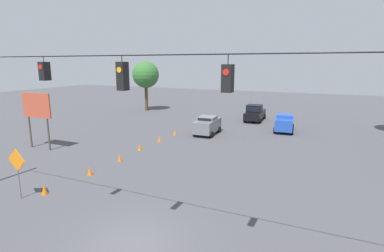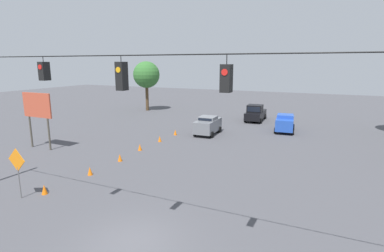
{
  "view_description": "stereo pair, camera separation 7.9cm",
  "coord_description": "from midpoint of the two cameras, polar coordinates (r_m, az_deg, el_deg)",
  "views": [
    {
      "loc": [
        -6.89,
        9.11,
        7.3
      ],
      "look_at": [
        1.33,
        -8.86,
        3.14
      ],
      "focal_mm": 28.0,
      "sensor_mm": 36.0,
      "label": 1
    },
    {
      "loc": [
        -6.97,
        9.07,
        7.3
      ],
      "look_at": [
        1.33,
        -8.86,
        3.14
      ],
      "focal_mm": 28.0,
      "sensor_mm": 36.0,
      "label": 2
    }
  ],
  "objects": [
    {
      "name": "ground_plane",
      "position": [
        13.56,
        -11.47,
        -20.94
      ],
      "size": [
        140.0,
        140.0,
        0.0
      ],
      "primitive_type": "plane",
      "color": "#47474C"
    },
    {
      "name": "overhead_signal_span",
      "position": [
        11.51,
        -12.7,
        0.78
      ],
      "size": [
        23.73,
        0.38,
        8.41
      ],
      "color": "#939399",
      "rests_on": "ground_plane"
    },
    {
      "name": "pickup_truck_black_withflow_deep",
      "position": [
        39.38,
        11.82,
        2.4
      ],
      "size": [
        2.33,
        5.09,
        2.12
      ],
      "color": "black",
      "rests_on": "ground_plane"
    },
    {
      "name": "sedan_grey_withflow_far",
      "position": [
        31.17,
        2.86,
        0.2
      ],
      "size": [
        2.16,
        4.04,
        1.89
      ],
      "color": "slate",
      "rests_on": "ground_plane"
    },
    {
      "name": "sedan_blue_oncoming_deep",
      "position": [
        33.89,
        17.11,
        0.62
      ],
      "size": [
        2.29,
        4.04,
        1.89
      ],
      "color": "#234CB2",
      "rests_on": "ground_plane"
    },
    {
      "name": "traffic_cone_nearest",
      "position": [
        19.24,
        -26.42,
        -10.81
      ],
      "size": [
        0.33,
        0.33,
        0.56
      ],
      "primitive_type": "cone",
      "color": "orange",
      "rests_on": "ground_plane"
    },
    {
      "name": "traffic_cone_second",
      "position": [
        21.2,
        -18.98,
        -8.11
      ],
      "size": [
        0.33,
        0.33,
        0.56
      ],
      "primitive_type": "cone",
      "color": "orange",
      "rests_on": "ground_plane"
    },
    {
      "name": "traffic_cone_third",
      "position": [
        23.43,
        -13.7,
        -5.88
      ],
      "size": [
        0.33,
        0.33,
        0.56
      ],
      "primitive_type": "cone",
      "color": "orange",
      "rests_on": "ground_plane"
    },
    {
      "name": "traffic_cone_fourth",
      "position": [
        25.91,
        -10.04,
        -4.0
      ],
      "size": [
        0.33,
        0.33,
        0.56
      ],
      "primitive_type": "cone",
      "color": "orange",
      "rests_on": "ground_plane"
    },
    {
      "name": "traffic_cone_fifth",
      "position": [
        28.48,
        -6.3,
        -2.44
      ],
      "size": [
        0.33,
        0.33,
        0.56
      ],
      "primitive_type": "cone",
      "color": "orange",
      "rests_on": "ground_plane"
    },
    {
      "name": "traffic_cone_farthest",
      "position": [
        30.97,
        -3.35,
        -1.22
      ],
      "size": [
        0.33,
        0.33,
        0.56
      ],
      "primitive_type": "cone",
      "color": "orange",
      "rests_on": "ground_plane"
    },
    {
      "name": "roadside_billboard",
      "position": [
        28.65,
        -27.54,
        2.82
      ],
      "size": [
        3.21,
        0.16,
        4.86
      ],
      "color": "#4C473D",
      "rests_on": "ground_plane"
    },
    {
      "name": "work_zone_sign",
      "position": [
        18.75,
        -30.46,
        -6.26
      ],
      "size": [
        1.27,
        0.06,
        2.84
      ],
      "color": "slate",
      "rests_on": "ground_plane"
    },
    {
      "name": "tree_horizon_left",
      "position": [
        47.17,
        -8.86,
        9.58
      ],
      "size": [
        4.06,
        4.06,
        7.58
      ],
      "color": "#4C3823",
      "rests_on": "ground_plane"
    }
  ]
}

